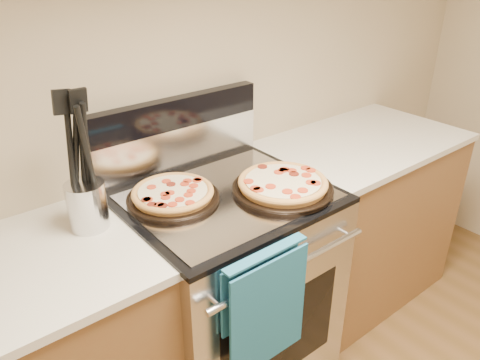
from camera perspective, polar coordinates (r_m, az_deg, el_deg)
wall_back at (r=1.89m, az=-8.74°, el=13.92°), size 4.00×0.00×4.00m
range_body at (r=2.04m, az=-1.74°, el=-13.37°), size 0.76×0.68×0.90m
oven_window at (r=1.85m, az=4.90°, el=-18.58°), size 0.56×0.01×0.40m
cooktop at (r=1.77m, az=-1.94°, el=-1.97°), size 0.76×0.68×0.02m
backsplash_lower at (r=1.96m, az=-7.46°, el=4.03°), size 0.76×0.06×0.18m
backsplash_upper at (r=1.91m, az=-7.72°, el=8.18°), size 0.76×0.06×0.12m
oven_handle at (r=1.60m, az=6.39°, el=-10.52°), size 0.70×0.03×0.03m
dish_towel at (r=1.60m, az=3.02°, el=-15.07°), size 0.32×0.05×0.42m
foil_sheet at (r=1.75m, az=-1.36°, el=-1.97°), size 0.70×0.55×0.01m
cabinet_right at (r=2.58m, az=13.68°, el=-4.88°), size 1.00×0.62×0.88m
countertop_right at (r=2.38m, az=14.86°, el=4.49°), size 1.02×0.64×0.03m
pepperoni_pizza_back at (r=1.72m, az=-8.17°, el=-1.77°), size 0.40×0.40×0.04m
pepperoni_pizza_front at (r=1.77m, az=5.24°, el=-0.61°), size 0.49×0.49×0.05m
utensil_crock at (r=1.63m, az=-18.12°, el=-2.97°), size 0.14×0.14×0.16m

